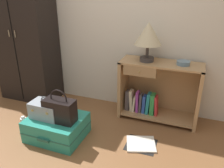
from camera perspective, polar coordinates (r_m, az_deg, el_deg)
ground_plane at (r=2.42m, az=-14.16°, el=-19.16°), size 9.00×9.00×0.00m
back_wall at (r=3.14m, az=-0.52°, el=17.69°), size 6.40×0.10×2.60m
wardrobe at (r=3.54m, az=-20.88°, el=12.25°), size 0.84×0.47×2.03m
bookshelf at (r=2.97m, az=10.83°, el=-1.79°), size 0.98×0.38×0.76m
table_lamp at (r=2.75m, az=8.95°, el=11.91°), size 0.32×0.32×0.46m
bowl at (r=2.78m, az=17.21°, el=5.00°), size 0.15×0.15×0.05m
suitcase_large at (r=2.73m, az=-13.43°, el=-10.28°), size 0.62×0.52×0.25m
train_case at (r=2.66m, az=-15.98°, el=-6.09°), size 0.34×0.22×0.25m
handbag at (r=2.53m, az=-12.78°, el=-6.30°), size 0.34×0.17×0.37m
bottle at (r=3.02m, az=-20.96°, el=-8.97°), size 0.07×0.07×0.17m
open_book_on_floor at (r=2.62m, az=7.17°, el=-14.52°), size 0.38×0.36×0.02m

